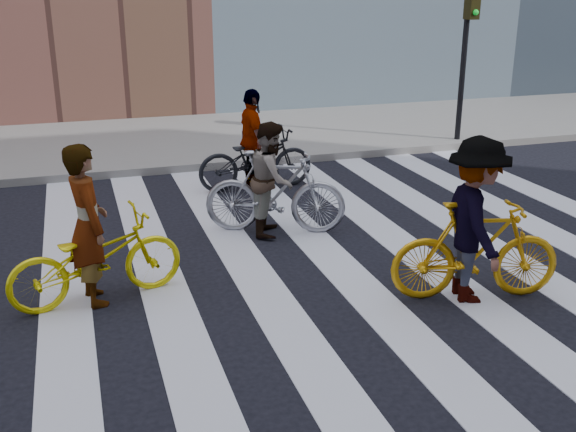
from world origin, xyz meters
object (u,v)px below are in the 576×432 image
bike_yellow_right (476,251)px  rider_left (88,225)px  bike_yellow_left (96,258)px  rider_right (475,221)px  rider_mid (272,179)px  bike_dark_rear (256,159)px  bike_silver_mid (275,192)px  rider_rear (252,140)px  traffic_signal (467,39)px

bike_yellow_right → rider_left: 4.27m
bike_yellow_left → rider_left: bearing=77.6°
rider_left → rider_right: (4.03, -1.22, 0.03)m
rider_mid → bike_yellow_left: bearing=143.3°
bike_dark_rear → rider_left: rider_left is taller
bike_yellow_left → bike_silver_mid: (2.52, 1.50, 0.09)m
rider_left → rider_rear: (2.83, 3.67, -0.04)m
traffic_signal → bike_silver_mid: bearing=-144.1°
bike_silver_mid → rider_mid: 0.21m
bike_yellow_right → bike_yellow_left: bearing=86.8°
traffic_signal → bike_yellow_left: traffic_signal is taller
traffic_signal → bike_silver_mid: size_ratio=1.67×
rider_left → bike_yellow_right: bearing=-119.1°
bike_yellow_left → rider_mid: bearing=-71.2°
bike_yellow_right → rider_right: 0.36m
bike_dark_rear → rider_right: (1.15, -4.89, 0.40)m
bike_yellow_right → rider_right: bearing=103.7°
bike_yellow_left → rider_left: size_ratio=1.07×
traffic_signal → bike_yellow_right: 7.83m
bike_yellow_right → rider_rear: size_ratio=1.10×
bike_yellow_left → rider_right: (3.98, -1.22, 0.42)m
traffic_signal → bike_yellow_right: (-3.85, -6.60, -1.71)m
rider_left → bike_yellow_left: bearing=-102.4°
bike_silver_mid → rider_right: rider_right is taller
bike_yellow_right → rider_rear: bearing=28.1°
bike_silver_mid → rider_rear: size_ratio=1.15×
rider_left → rider_rear: 4.63m
traffic_signal → bike_dark_rear: (-5.05, -1.71, -1.75)m
bike_dark_rear → rider_mid: size_ratio=1.25×
bike_yellow_right → bike_dark_rear: size_ratio=0.95×
bike_dark_rear → rider_left: 4.68m
traffic_signal → rider_mid: 6.82m
rider_right → rider_mid: bearing=42.8°
bike_silver_mid → rider_right: 3.10m
bike_yellow_left → bike_dark_rear: bike_dark_rear is taller
bike_dark_rear → bike_yellow_right: bearing=-167.5°
bike_dark_rear → rider_mid: rider_mid is taller
bike_yellow_left → bike_silver_mid: bearing=-71.7°
bike_dark_rear → rider_mid: 2.22m
rider_mid → rider_right: rider_right is taller
bike_silver_mid → bike_dark_rear: (0.31, 2.18, -0.07)m
bike_yellow_left → rider_rear: bearing=-49.5°
bike_yellow_left → traffic_signal: bearing=-68.1°
rider_left → rider_right: rider_right is taller
bike_yellow_left → rider_mid: (2.47, 1.50, 0.29)m
bike_yellow_right → bike_dark_rear: 5.04m
bike_silver_mid → bike_dark_rear: bike_silver_mid is taller
rider_right → bike_dark_rear: bearing=27.0°
bike_yellow_right → bike_silver_mid: bearing=42.8°
bike_dark_rear → bike_silver_mid: bearing=170.6°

